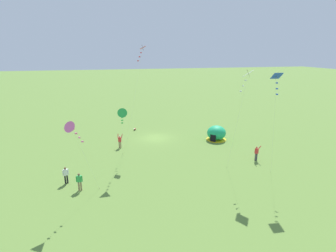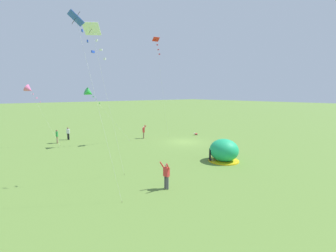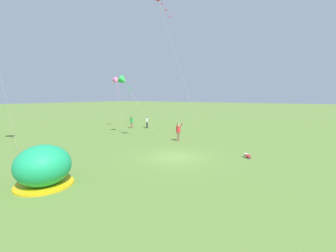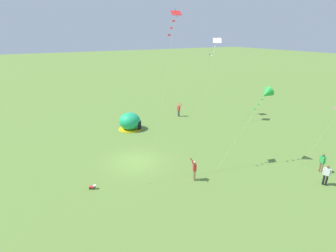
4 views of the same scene
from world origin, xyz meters
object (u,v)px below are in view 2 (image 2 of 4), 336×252
Objects in this scene: person_center_field at (57,136)px; person_arms_raised at (166,175)px; popup_tent at (224,151)px; kite_red at (157,44)px; kite_green at (89,93)px; toddler_crawling at (196,134)px; kite_pink at (29,89)px; kite_blue at (79,26)px; person_strolling at (68,133)px; kite_white at (94,34)px; person_flying_kite at (144,131)px.

person_arms_raised is (-19.53, -2.38, 0.03)m from person_center_field.
popup_tent is 15.39m from kite_red.
person_center_field is 7.48m from kite_green.
kite_pink is (6.81, 20.46, 6.57)m from toddler_crawling.
kite_blue reaches higher than person_center_field.
person_arms_raised is (-12.52, 15.45, 0.82)m from toddler_crawling.
kite_blue is (-19.19, 3.92, 8.93)m from person_strolling.
kite_red reaches higher than popup_tent.
person_center_field is 18.23m from kite_white.
kite_blue reaches higher than person_arms_raised.
kite_pink reaches higher than toddler_crawling.
person_flying_kite is at bearing -123.38° from person_strolling.
person_center_field is 6.35m from kite_pink.
kite_white is at bearing 177.63° from person_center_field.
kite_green is at bearing -20.70° from kite_blue.
person_center_field is at bearing 68.53° from toddler_crawling.
person_arms_raised is at bearing 146.55° from kite_red.
kite_blue reaches higher than popup_tent.
person_flying_kite is at bearing -112.49° from person_center_field.
kite_white is 1.47× the size of kite_pink.
kite_pink reaches higher than person_arms_raised.
kite_green is (-0.07, 7.40, 5.35)m from person_flying_kite.
toddler_crawling is at bearing -86.51° from kite_red.
person_arms_raised is 0.18× the size of kite_white.
person_center_field is at bearing 6.94° from person_arms_raised.
person_strolling is at bearing 11.56° from kite_green.
person_arms_raised is at bearing -173.06° from person_center_field.
kite_green is at bearing 90.55° from person_flying_kite.
person_strolling is 1.00× the size of person_center_field.
toddler_crawling is 8.09m from person_flying_kite.
popup_tent is 0.26× the size of kite_blue.
kite_white is (-11.50, 10.93, 9.11)m from person_flying_kite.
person_flying_kite is 0.26× the size of kite_pink.
person_arms_raised is at bearing -165.49° from kite_pink.
kite_pink is at bearing 53.12° from kite_green.
person_arms_raised is at bearing 178.14° from kite_green.
person_center_field is at bearing -2.37° from kite_white.
person_center_field is 0.23× the size of kite_pink.
kite_blue is at bearing 137.30° from person_flying_kite.
person_center_field is 0.13× the size of kite_red.
kite_red reaches higher than person_arms_raised.
person_center_field is 0.16× the size of kite_blue.
person_strolling is at bearing 56.62° from person_flying_kite.
kite_white is 1.54× the size of kite_green.
kite_red reaches higher than kite_pink.
person_strolling is 0.91× the size of person_arms_raised.
kite_white reaches higher than toddler_crawling.
person_center_field is (17.99, 10.41, -0.03)m from popup_tent.
person_center_field is at bearing 33.57° from kite_green.
person_arms_raised is at bearing 152.66° from person_flying_kite.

